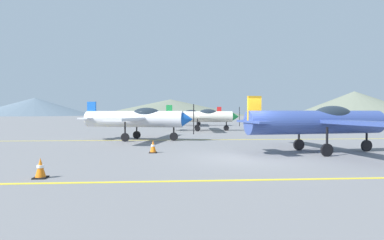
# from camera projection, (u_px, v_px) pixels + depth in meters

# --- Properties ---
(ground_plane) EXTENTS (400.00, 400.00, 0.00)m
(ground_plane) POSITION_uv_depth(u_px,v_px,m) (248.00, 158.00, 12.45)
(ground_plane) COLOR slate
(apron_line_near) EXTENTS (80.00, 0.16, 0.01)m
(apron_line_near) POSITION_uv_depth(u_px,v_px,m) (283.00, 180.00, 8.50)
(apron_line_near) COLOR yellow
(apron_line_near) RESTS_ON ground_plane
(apron_line_far) EXTENTS (80.00, 0.16, 0.01)m
(apron_line_far) POSITION_uv_depth(u_px,v_px,m) (217.00, 140.00, 20.67)
(apron_line_far) COLOR yellow
(apron_line_far) RESTS_ON ground_plane
(airplane_near) EXTENTS (7.60, 8.71, 2.60)m
(airplane_near) POSITION_uv_depth(u_px,v_px,m) (321.00, 121.00, 14.05)
(airplane_near) COLOR #33478C
(airplane_near) RESTS_ON ground_plane
(airplane_mid) EXTENTS (7.62, 8.66, 2.60)m
(airplane_mid) POSITION_uv_depth(u_px,v_px,m) (138.00, 118.00, 20.34)
(airplane_mid) COLOR silver
(airplane_mid) RESTS_ON ground_plane
(airplane_far) EXTENTS (7.55, 8.69, 2.60)m
(airplane_far) POSITION_uv_depth(u_px,v_px,m) (202.00, 116.00, 30.74)
(airplane_far) COLOR silver
(airplane_far) RESTS_ON ground_plane
(airplane_back) EXTENTS (7.58, 8.71, 2.60)m
(airplane_back) POSITION_uv_depth(u_px,v_px,m) (195.00, 115.00, 42.19)
(airplane_back) COLOR silver
(airplane_back) RESTS_ON ground_plane
(car_sedan) EXTENTS (3.96, 4.55, 1.62)m
(car_sedan) POSITION_uv_depth(u_px,v_px,m) (275.00, 119.00, 46.42)
(car_sedan) COLOR #3372BF
(car_sedan) RESTS_ON ground_plane
(traffic_cone_front) EXTENTS (0.36, 0.36, 0.59)m
(traffic_cone_front) POSITION_uv_depth(u_px,v_px,m) (40.00, 168.00, 8.69)
(traffic_cone_front) COLOR black
(traffic_cone_front) RESTS_ON ground_plane
(traffic_cone_side) EXTENTS (0.36, 0.36, 0.59)m
(traffic_cone_side) POSITION_uv_depth(u_px,v_px,m) (153.00, 147.00, 14.08)
(traffic_cone_side) COLOR black
(traffic_cone_side) RESTS_ON ground_plane
(hill_left) EXTENTS (57.79, 57.79, 9.15)m
(hill_left) POSITION_uv_depth(u_px,v_px,m) (35.00, 107.00, 155.01)
(hill_left) COLOR slate
(hill_left) RESTS_ON ground_plane
(hill_centerleft) EXTENTS (83.97, 83.97, 8.99)m
(hill_centerleft) POSITION_uv_depth(u_px,v_px,m) (171.00, 107.00, 171.04)
(hill_centerleft) COLOR slate
(hill_centerleft) RESTS_ON ground_plane
(hill_centerright) EXTENTS (54.12, 54.12, 10.93)m
(hill_centerright) POSITION_uv_depth(u_px,v_px,m) (354.00, 104.00, 132.71)
(hill_centerright) COLOR slate
(hill_centerright) RESTS_ON ground_plane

